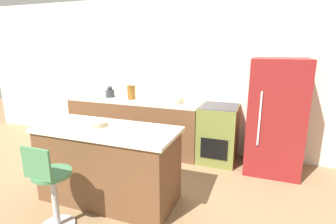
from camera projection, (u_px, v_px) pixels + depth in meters
name	position (u px, v px, depth m)	size (l,w,h in m)	color
ground_plane	(146.00, 158.00, 4.33)	(14.00, 14.00, 0.00)	#8E704C
wall_back	(161.00, 75.00, 4.63)	(8.00, 0.06, 2.60)	silver
back_counter	(135.00, 124.00, 4.64)	(2.34, 0.64, 0.90)	brown
kitchen_island	(109.00, 164.00, 3.08)	(1.64, 0.73, 0.89)	brown
oven_range	(218.00, 134.00, 4.14)	(0.58, 0.65, 0.90)	olive
refrigerator	(275.00, 116.00, 3.74)	(0.75, 0.74, 1.64)	maroon
stool_chair	(51.00, 188.00, 2.55)	(0.38, 0.38, 0.92)	#B7B7BC
kettle	(110.00, 92.00, 4.71)	(0.17, 0.17, 0.21)	#333338
mixing_bowl	(176.00, 100.00, 4.29)	(0.26, 0.26, 0.08)	#C1B28E
canister_jar	(131.00, 92.00, 4.55)	(0.15, 0.15, 0.23)	brown
fruit_bowl	(97.00, 123.00, 3.05)	(0.26, 0.26, 0.06)	#C1B28E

